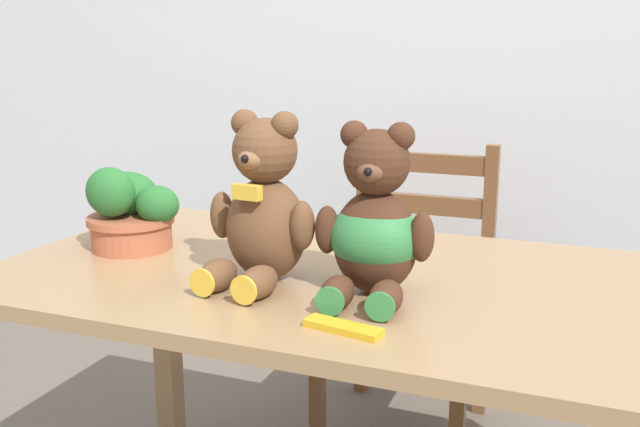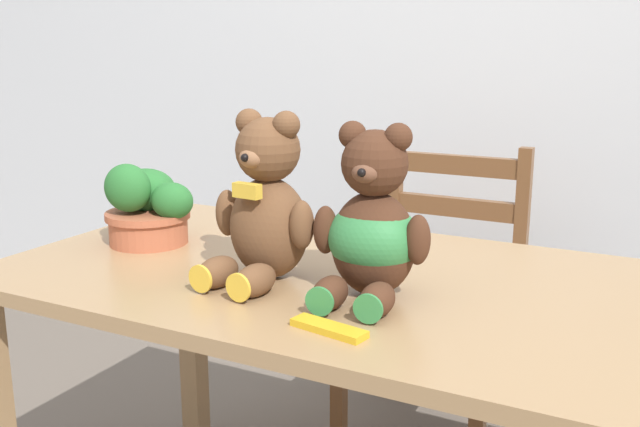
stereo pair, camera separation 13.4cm
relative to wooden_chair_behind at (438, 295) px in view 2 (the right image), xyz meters
name	(u,v)px [view 2 (the right image)]	position (x,y,z in m)	size (l,w,h in m)	color
wall_back	(491,11)	(0.00, 0.46, 0.85)	(8.00, 0.04, 2.60)	silver
dining_table	(327,320)	(0.00, -0.75, 0.19)	(1.34, 0.78, 0.74)	#9E7A51
wooden_chair_behind	(438,295)	(0.00, 0.00, 0.00)	(0.45, 0.46, 0.89)	brown
teddy_bear_left	(265,208)	(-0.09, -0.84, 0.43)	(0.23, 0.24, 0.33)	brown
teddy_bear_right	(372,229)	(0.14, -0.84, 0.42)	(0.22, 0.23, 0.32)	#472819
potted_plant	(147,206)	(-0.47, -0.74, 0.38)	(0.23, 0.20, 0.19)	#B25B3D
chocolate_bar	(329,328)	(0.14, -1.03, 0.30)	(0.13, 0.04, 0.01)	gold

